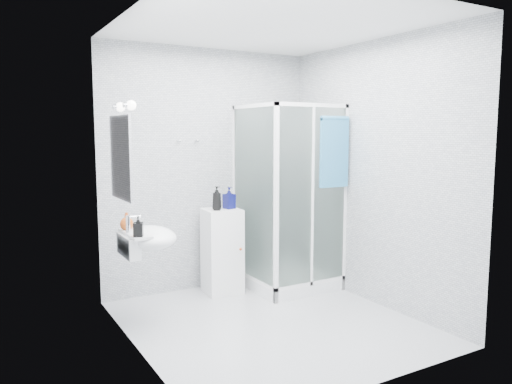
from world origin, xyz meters
TOP-DOWN VIEW (x-y plane):
  - room at (0.00, 0.00)m, footprint 2.40×2.60m
  - shower_enclosure at (0.67, 0.77)m, footprint 0.90×0.95m
  - wall_basin at (-0.99, 0.45)m, footprint 0.46×0.56m
  - mirror at (-1.19, 0.45)m, footprint 0.02×0.60m
  - vanity_lights at (-1.14, 0.45)m, footprint 0.10×0.40m
  - wall_hooks at (-0.25, 1.26)m, footprint 0.23×0.06m
  - storage_cabinet at (0.02, 1.01)m, footprint 0.40×0.41m
  - hand_towel at (0.99, 0.36)m, footprint 0.34×0.05m
  - shampoo_bottle_a at (-0.06, 0.98)m, footprint 0.13×0.13m
  - shampoo_bottle_b at (0.10, 1.01)m, footprint 0.13×0.13m
  - soap_dispenser_orange at (-1.11, 0.60)m, footprint 0.15×0.15m
  - soap_dispenser_black at (-1.11, 0.26)m, footprint 0.10×0.10m

SIDE VIEW (x-z plane):
  - shower_enclosure at x=0.67m, z-range -0.55..1.45m
  - storage_cabinet at x=0.02m, z-range 0.00..0.90m
  - wall_basin at x=-0.99m, z-range 0.62..0.97m
  - soap_dispenser_orange at x=-1.11m, z-range 0.86..1.01m
  - soap_dispenser_black at x=-1.11m, z-range 0.86..1.03m
  - shampoo_bottle_b at x=0.10m, z-range 0.90..1.13m
  - shampoo_bottle_a at x=-0.06m, z-range 0.90..1.15m
  - room at x=0.00m, z-range 0.00..2.60m
  - mirror at x=-1.19m, z-range 1.15..1.85m
  - hand_towel at x=0.99m, z-range 1.16..1.89m
  - wall_hooks at x=-0.25m, z-range 1.60..1.64m
  - vanity_lights at x=-1.14m, z-range 1.88..1.96m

